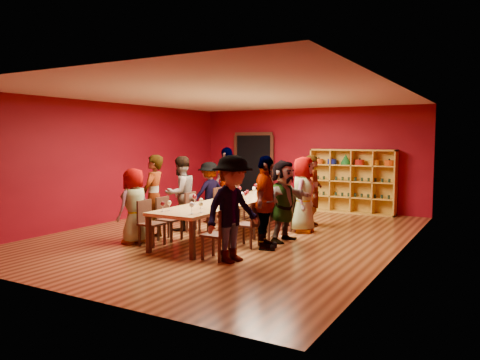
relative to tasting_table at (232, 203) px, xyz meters
name	(u,v)px	position (x,y,z in m)	size (l,w,h in m)	color
room_shell	(232,166)	(0.00, 0.00, 0.80)	(7.10, 9.10, 3.04)	brown
tasting_table	(232,203)	(0.00, 0.00, 0.00)	(1.10, 4.50, 0.75)	tan
doorway	(254,169)	(-1.80, 4.43, 0.42)	(1.40, 0.17, 2.30)	black
shelving_unit	(353,178)	(1.40, 4.32, 0.28)	(2.40, 0.40, 1.80)	gold
chair_person_left_0	(149,220)	(-0.91, -1.67, -0.20)	(0.42, 0.42, 0.89)	black
person_left_0	(134,206)	(-1.28, -1.67, 0.06)	(0.74, 0.40, 1.51)	#151E3A
chair_person_left_1	(167,216)	(-0.91, -1.11, -0.20)	(0.42, 0.42, 0.89)	black
person_left_1	(154,197)	(-1.25, -1.11, 0.18)	(0.64, 0.47, 1.76)	#597CB7
chair_person_left_2	(194,210)	(-0.91, -0.12, -0.20)	(0.42, 0.42, 0.89)	black
person_left_2	(181,193)	(-1.29, -0.12, 0.15)	(0.82, 0.45, 1.70)	#505055
chair_person_left_3	(222,204)	(-0.91, 1.04, -0.20)	(0.42, 0.42, 0.89)	black
person_left_3	(209,192)	(-1.28, 1.04, 0.06)	(0.98, 0.40, 1.52)	#49494E
chair_person_left_4	(239,200)	(-0.91, 1.89, -0.20)	(0.42, 0.42, 0.89)	black
person_left_4	(228,182)	(-1.25, 1.89, 0.24)	(1.10, 0.50, 1.87)	#141637
chair_person_right_0	(220,232)	(0.91, -1.94, -0.20)	(0.42, 0.42, 0.89)	black
person_right_0	(233,209)	(1.16, -1.94, 0.21)	(1.17, 0.48, 1.82)	#151C3A
chair_person_right_1	(251,222)	(0.91, -0.82, -0.20)	(0.42, 0.42, 0.89)	black
person_right_1	(265,203)	(1.22, -0.82, 0.19)	(1.04, 0.47, 1.77)	silver
chair_person_right_2	(269,216)	(0.91, -0.04, -0.20)	(0.42, 0.42, 0.89)	black
person_right_2	(284,201)	(1.24, -0.04, 0.13)	(1.54, 0.44, 1.67)	#537AAC
chair_person_right_3	(290,209)	(0.91, 1.07, -0.20)	(0.42, 0.42, 0.89)	black
person_right_3	(303,194)	(1.22, 1.07, 0.15)	(0.83, 0.45, 1.69)	#161F3C
chair_person_right_4	(304,205)	(0.91, 1.87, -0.20)	(0.42, 0.42, 0.89)	black
person_right_4	(313,191)	(1.15, 1.87, 0.15)	(0.62, 0.45, 1.70)	beige
wine_glass_0	(278,188)	(0.27, 1.77, 0.18)	(0.07, 0.07, 0.18)	silver
wine_glass_1	(222,194)	(-0.29, 0.06, 0.18)	(0.07, 0.07, 0.18)	silver
wine_glass_2	(268,191)	(0.34, 1.05, 0.18)	(0.07, 0.07, 0.18)	silver
wine_glass_3	(201,201)	(0.06, -1.27, 0.20)	(0.08, 0.08, 0.20)	silver
wine_glass_4	(194,197)	(-0.35, -0.91, 0.21)	(0.09, 0.09, 0.22)	silver
wine_glass_5	(220,193)	(-0.27, -0.04, 0.21)	(0.09, 0.09, 0.22)	silver
wine_glass_6	(242,195)	(0.33, -0.13, 0.21)	(0.09, 0.09, 0.22)	silver
wine_glass_7	(258,185)	(-0.32, 1.82, 0.21)	(0.09, 0.09, 0.22)	silver
wine_glass_8	(222,199)	(0.28, -0.87, 0.21)	(0.09, 0.09, 0.22)	silver
wine_glass_9	(282,188)	(0.33, 1.87, 0.18)	(0.07, 0.07, 0.18)	silver
wine_glass_10	(163,204)	(-0.32, -1.96, 0.19)	(0.08, 0.08, 0.19)	silver
wine_glass_11	(255,186)	(-0.35, 1.75, 0.20)	(0.08, 0.08, 0.21)	silver
wine_glass_12	(254,189)	(-0.10, 1.20, 0.19)	(0.08, 0.08, 0.20)	silver
wine_glass_13	(218,196)	(-0.08, -0.44, 0.19)	(0.08, 0.08, 0.19)	silver
wine_glass_14	(169,203)	(-0.30, -1.79, 0.19)	(0.08, 0.08, 0.19)	silver
wine_glass_15	(245,194)	(0.31, 0.03, 0.21)	(0.09, 0.09, 0.22)	silver
wine_glass_16	(192,205)	(0.30, -1.92, 0.21)	(0.09, 0.09, 0.22)	silver
wine_glass_17	(219,200)	(0.27, -0.94, 0.20)	(0.08, 0.08, 0.20)	silver
wine_glass_18	(247,192)	(0.15, 0.41, 0.20)	(0.08, 0.08, 0.21)	silver
wine_glass_19	(236,189)	(-0.36, 0.78, 0.21)	(0.09, 0.09, 0.22)	silver
wine_glass_20	(263,191)	(0.37, 0.78, 0.20)	(0.08, 0.08, 0.21)	silver
wine_glass_21	(201,204)	(0.36, -1.72, 0.20)	(0.08, 0.08, 0.21)	silver
wine_glass_22	(240,189)	(-0.36, 0.97, 0.21)	(0.09, 0.09, 0.22)	silver
wine_glass_23	(195,198)	(-0.31, -0.96, 0.20)	(0.08, 0.08, 0.21)	silver
spittoon_bowl	(222,200)	(0.04, -0.46, 0.12)	(0.31, 0.31, 0.17)	#B3B5BA
carafe_a	(233,194)	(-0.09, 0.18, 0.16)	(0.10, 0.10, 0.25)	silver
carafe_b	(238,198)	(0.31, -0.29, 0.17)	(0.11, 0.11, 0.25)	silver
wine_bottle	(267,189)	(0.09, 1.53, 0.16)	(0.10, 0.10, 0.30)	#153B1D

